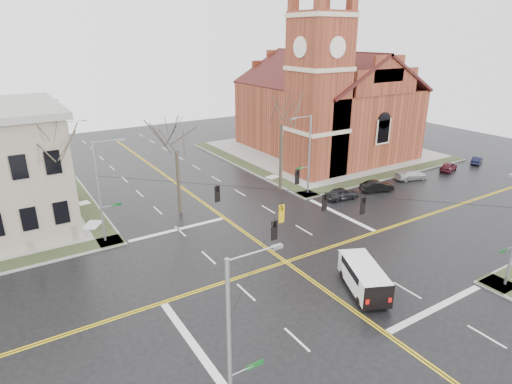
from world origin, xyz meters
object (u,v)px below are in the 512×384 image
signal_pole_sw (233,344)px  parked_car_e (477,160)px  parked_car_c (411,175)px  tree_nw_far (53,152)px  signal_pole_nw (101,189)px  parked_car_a (342,193)px  tree_ne (282,120)px  tree_nw_near (176,146)px  cargo_van (363,275)px  signal_pole_ne (308,153)px  parked_car_b (377,186)px  streetlight_north_b (47,124)px  streetlight_north_a (72,152)px  parked_car_d (449,166)px  church (323,98)px

signal_pole_sw → parked_car_e: (50.98, 19.70, -4.41)m
parked_car_c → tree_nw_far: bearing=97.0°
parked_car_e → parked_car_c: bearing=65.2°
signal_pole_nw → parked_car_a: 25.55m
parked_car_e → tree_nw_far: 54.75m
tree_ne → signal_pole_nw: bearing=-173.6°
parked_car_c → tree_nw_near: bearing=92.7°
tree_nw_near → cargo_van: bearing=-75.0°
signal_pole_ne → cargo_van: 20.20m
tree_nw_far → tree_nw_near: (11.13, 0.91, -1.16)m
signal_pole_ne → parked_car_b: (7.53, -3.74, -4.30)m
tree_nw_far → tree_ne: tree_ne is taller
parked_car_b → tree_ne: 13.82m
tree_ne → signal_pole_ne: bearing=-47.4°
streetlight_north_b → streetlight_north_a: bearing=-90.0°
streetlight_north_a → tree_ne: tree_ne is taller
signal_pole_ne → tree_ne: size_ratio=0.77×
streetlight_north_b → cargo_van: bearing=-76.6°
parked_car_b → tree_nw_far: (-33.16, 5.58, 7.58)m
parked_car_b → parked_car_c: size_ratio=0.92×
streetlight_north_b → parked_car_a: (24.30, -39.88, -3.80)m
parked_car_d → signal_pole_nw: bearing=68.3°
signal_pole_sw → cargo_van: bearing=21.4°
signal_pole_ne → tree_nw_far: 25.90m
parked_car_c → tree_nw_far: size_ratio=0.38×
signal_pole_ne → parked_car_b: signal_pole_ne is taller
church → cargo_van: church is taller
signal_pole_ne → streetlight_north_a: size_ratio=1.12×
signal_pole_sw → streetlight_north_a: (0.67, 39.50, -0.48)m
church → signal_pole_sw: size_ratio=3.06×
cargo_van → tree_nw_near: bearing=129.4°
tree_nw_far → parked_car_a: bearing=-10.6°
streetlight_north_b → parked_car_e: 64.27m
parked_car_e → tree_nw_near: 43.75m
parked_car_e → tree_ne: size_ratio=0.28×
signal_pole_sw → tree_nw_near: size_ratio=0.92×
streetlight_north_a → parked_car_b: (29.51, -20.24, -3.82)m
streetlight_north_a → signal_pole_ne: bearing=-36.9°
parked_car_a → parked_car_b: 5.22m
parked_car_a → parked_car_c: (12.25, 0.46, -0.04)m
signal_pole_sw → tree_ne: tree_ne is taller
streetlight_north_b → tree_nw_far: bearing=-96.0°
parked_car_e → tree_nw_far: (-53.96, 5.14, 7.69)m
signal_pole_sw → tree_nw_far: tree_nw_far is taller
parked_car_d → church: bearing=9.5°
signal_pole_ne → signal_pole_sw: 32.28m
streetlight_north_a → parked_car_b: bearing=-34.5°
tree_nw_far → signal_pole_sw: bearing=-83.2°
church → streetlight_north_b: church is taller
cargo_van → signal_pole_nw: bearing=152.1°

